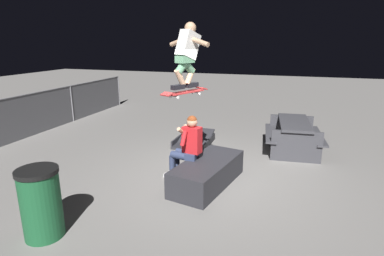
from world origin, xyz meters
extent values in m
plane|color=slate|center=(0.00, 0.00, 0.00)|extent=(40.00, 40.00, 0.00)
cube|color=#28282D|center=(-0.29, -0.05, 0.24)|extent=(1.89, 1.09, 0.48)
cube|color=#2D3856|center=(-0.25, 0.27, 0.54)|extent=(0.32, 0.20, 0.12)
cube|color=red|center=(-0.25, 0.27, 0.85)|extent=(0.26, 0.37, 0.50)
sphere|color=tan|center=(-0.25, 0.27, 1.20)|extent=(0.20, 0.20, 0.20)
sphere|color=brown|center=(-0.25, 0.27, 1.22)|extent=(0.19, 0.19, 0.19)
cylinder|color=red|center=(-0.43, 0.37, 0.92)|extent=(0.20, 0.12, 0.29)
cylinder|color=tan|center=(-0.33, 0.45, 1.02)|extent=(0.25, 0.12, 0.19)
cylinder|color=red|center=(-0.04, 0.29, 0.92)|extent=(0.20, 0.12, 0.29)
cylinder|color=tan|center=(-0.10, 0.41, 1.02)|extent=(0.25, 0.12, 0.19)
cylinder|color=#2D3856|center=(-0.30, 0.49, 0.52)|extent=(0.22, 0.42, 0.14)
cylinder|color=#2D3856|center=(-0.26, 0.68, 0.26)|extent=(0.11, 0.11, 0.44)
cube|color=white|center=(-0.25, 0.73, 0.04)|extent=(0.15, 0.27, 0.08)
cylinder|color=#2D3856|center=(-0.12, 0.45, 0.52)|extent=(0.22, 0.42, 0.14)
cylinder|color=#2D3856|center=(-0.08, 0.65, 0.26)|extent=(0.11, 0.11, 0.44)
cube|color=white|center=(-0.07, 0.70, 0.04)|extent=(0.15, 0.27, 0.08)
cube|color=#B72D2D|center=(-0.37, 0.36, 1.76)|extent=(0.81, 0.51, 0.02)
cube|color=#B72D2D|center=(0.05, 0.18, 1.78)|extent=(0.19, 0.23, 0.06)
cube|color=#B72D2D|center=(-0.78, 0.55, 1.78)|extent=(0.19, 0.23, 0.06)
cube|color=#99999E|center=(-0.11, 0.25, 1.73)|extent=(0.12, 0.17, 0.03)
cylinder|color=white|center=(-0.07, 0.33, 1.71)|extent=(0.06, 0.05, 0.05)
cylinder|color=white|center=(-0.15, 0.17, 1.71)|extent=(0.06, 0.05, 0.05)
cube|color=#99999E|center=(-0.62, 0.48, 1.73)|extent=(0.12, 0.17, 0.03)
cylinder|color=white|center=(-0.58, 0.56, 1.71)|extent=(0.06, 0.05, 0.05)
cylinder|color=white|center=(-0.66, 0.40, 1.71)|extent=(0.06, 0.05, 0.05)
cube|color=black|center=(-0.20, 0.29, 1.87)|extent=(0.28, 0.20, 0.08)
cube|color=black|center=(-0.53, 0.44, 1.87)|extent=(0.28, 0.20, 0.08)
cylinder|color=tan|center=(-0.25, 0.31, 2.03)|extent=(0.26, 0.19, 0.31)
cylinder|color=#4F7F5E|center=(-0.32, 0.34, 2.23)|extent=(0.36, 0.25, 0.33)
cylinder|color=tan|center=(-0.48, 0.42, 2.03)|extent=(0.26, 0.19, 0.31)
cylinder|color=#4F7F5E|center=(-0.41, 0.39, 2.23)|extent=(0.36, 0.25, 0.33)
cube|color=#4F7F5E|center=(-0.37, 0.36, 2.33)|extent=(0.36, 0.30, 0.12)
cube|color=white|center=(-0.29, 0.33, 2.57)|extent=(0.50, 0.38, 0.52)
sphere|color=tan|center=(-0.24, 0.31, 2.85)|extent=(0.20, 0.20, 0.20)
cylinder|color=tan|center=(-0.18, 0.52, 2.63)|extent=(0.25, 0.44, 0.19)
cylinder|color=tan|center=(-0.36, 0.12, 2.63)|extent=(0.25, 0.44, 0.19)
cube|color=#28282D|center=(1.95, 0.94, 0.03)|extent=(1.24, 0.84, 0.06)
cube|color=#28282D|center=(1.95, 0.94, 0.10)|extent=(1.19, 0.84, 0.38)
cube|color=#28282D|center=(1.95, 1.36, 0.09)|extent=(1.11, 0.05, 0.18)
cube|color=#28282D|center=(1.95, 0.53, 0.09)|extent=(1.11, 0.05, 0.18)
cube|color=#38383D|center=(2.21, -1.55, 0.72)|extent=(1.76, 0.86, 0.06)
cube|color=#38383D|center=(2.16, -1.00, 0.42)|extent=(1.72, 0.40, 0.04)
cube|color=#38383D|center=(2.26, -2.10, 0.42)|extent=(1.72, 0.40, 0.04)
cube|color=#38383D|center=(2.98, -1.47, 0.36)|extent=(0.16, 1.10, 0.72)
cube|color=#38383D|center=(1.44, -1.62, 0.36)|extent=(0.16, 1.10, 0.72)
cylinder|color=#19512D|center=(-2.57, 1.68, 0.47)|extent=(0.53, 0.53, 0.94)
cylinder|color=black|center=(-2.57, 1.68, 0.97)|extent=(0.56, 0.56, 0.06)
cylinder|color=slate|center=(3.00, 5.60, 0.60)|extent=(0.05, 0.05, 1.20)
cylinder|color=slate|center=(6.00, 5.60, 0.60)|extent=(0.05, 0.05, 1.20)
camera|label=1|loc=(-5.56, -1.47, 2.64)|focal=29.27mm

